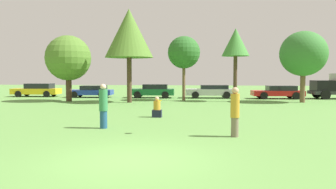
{
  "coord_description": "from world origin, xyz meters",
  "views": [
    {
      "loc": [
        1.87,
        -8.43,
        2.2
      ],
      "look_at": [
        0.37,
        5.52,
        1.37
      ],
      "focal_mm": 35.95,
      "sensor_mm": 36.0,
      "label": 1
    }
  ],
  "objects": [
    {
      "name": "person_catcher",
      "position": [
        2.96,
        3.54,
        0.9
      ],
      "size": [
        0.31,
        0.31,
        1.76
      ],
      "rotation": [
        0.0,
        0.0,
        2.89
      ],
      "color": "#726651",
      "rests_on": "ground"
    },
    {
      "name": "parked_car_red",
      "position": [
        8.6,
        23.01,
        0.64
      ],
      "size": [
        4.63,
        2.2,
        1.19
      ],
      "rotation": [
        0.0,
        0.0,
        3.2
      ],
      "color": "red",
      "rests_on": "ground"
    },
    {
      "name": "tree_3",
      "position": [
        4.38,
        19.37,
        4.73
      ],
      "size": [
        2.24,
        2.24,
        5.94
      ],
      "color": "#473323",
      "rests_on": "ground"
    },
    {
      "name": "bystander_sitting",
      "position": [
        -0.55,
        8.68,
        0.43
      ],
      "size": [
        0.48,
        0.4,
        1.07
      ],
      "color": "#191E33",
      "rests_on": "ground"
    },
    {
      "name": "parked_car_yellow",
      "position": [
        -14.72,
        23.49,
        0.68
      ],
      "size": [
        4.66,
        2.21,
        1.31
      ],
      "rotation": [
        0.0,
        0.0,
        3.2
      ],
      "color": "gold",
      "rests_on": "ground"
    },
    {
      "name": "tree_2",
      "position": [
        0.15,
        20.08,
        4.05
      ],
      "size": [
        2.73,
        2.73,
        5.44
      ],
      "color": "brown",
      "rests_on": "ground"
    },
    {
      "name": "parked_car_blue",
      "position": [
        -8.95,
        22.95,
        0.61
      ],
      "size": [
        4.3,
        2.11,
        1.14
      ],
      "rotation": [
        0.0,
        0.0,
        3.2
      ],
      "color": "#1E389E",
      "rests_on": "ground"
    },
    {
      "name": "tree_0",
      "position": [
        -9.2,
        18.13,
        3.53
      ],
      "size": [
        3.7,
        3.7,
        5.4
      ],
      "color": "#473323",
      "rests_on": "ground"
    },
    {
      "name": "person_thrower",
      "position": [
        -2.22,
        4.89,
        0.92
      ],
      "size": [
        0.35,
        0.35,
        1.82
      ],
      "rotation": [
        0.0,
        0.0,
        -0.25
      ],
      "color": "navy",
      "rests_on": "ground"
    },
    {
      "name": "tree_4",
      "position": [
        9.6,
        19.05,
        3.82
      ],
      "size": [
        3.64,
        3.64,
        5.6
      ],
      "color": "brown",
      "rests_on": "ground"
    },
    {
      "name": "frisbee",
      "position": [
        0.2,
        3.82,
        1.26
      ],
      "size": [
        0.25,
        0.24,
        0.08
      ],
      "color": "yellow"
    },
    {
      "name": "parked_car_green",
      "position": [
        -2.95,
        23.0,
        0.68
      ],
      "size": [
        4.26,
        2.13,
        1.29
      ],
      "rotation": [
        0.0,
        0.0,
        3.2
      ],
      "color": "#196633",
      "rests_on": "ground"
    },
    {
      "name": "ground_plane",
      "position": [
        0.0,
        0.0,
        0.0
      ],
      "size": [
        120.0,
        120.0,
        0.0
      ],
      "primitive_type": "plane",
      "color": "#5B8E42"
    },
    {
      "name": "parked_car_silver",
      "position": [
        2.52,
        23.27,
        0.66
      ],
      "size": [
        4.69,
        2.14,
        1.22
      ],
      "rotation": [
        0.0,
        0.0,
        3.2
      ],
      "color": "#B2B2B7",
      "rests_on": "ground"
    },
    {
      "name": "tree_1",
      "position": [
        -3.99,
        17.53,
        5.39
      ],
      "size": [
        3.78,
        3.78,
        7.32
      ],
      "color": "#473323",
      "rests_on": "ground"
    }
  ]
}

